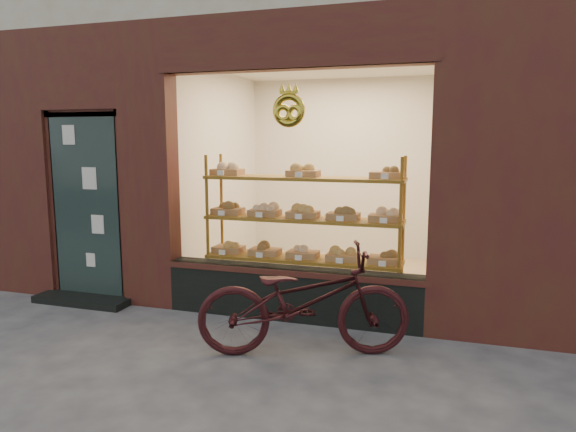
% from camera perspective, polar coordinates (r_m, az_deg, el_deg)
% --- Properties ---
extents(ground, '(90.00, 90.00, 0.00)m').
position_cam_1_polar(ground, '(3.92, -16.14, -20.33)').
color(ground, '#3E3F44').
extents(display_shelf, '(2.20, 0.45, 1.70)m').
position_cam_1_polar(display_shelf, '(5.69, 1.67, -1.92)').
color(display_shelf, brown).
rests_on(display_shelf, ground).
extents(bicycle, '(1.95, 1.19, 0.97)m').
position_cam_1_polar(bicycle, '(4.51, 1.74, -9.42)').
color(bicycle, black).
rests_on(bicycle, ground).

